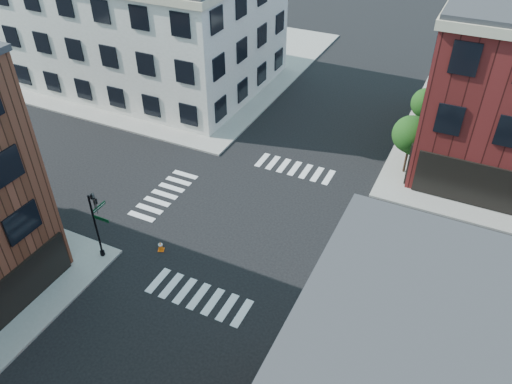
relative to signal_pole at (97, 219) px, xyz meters
The scene contains 8 objects.
ground 9.90m from the signal_pole, 44.81° to the left, with size 120.00×120.00×0.00m, color black.
sidewalk_nw 31.27m from the signal_pole, 117.29° to the left, with size 30.00×30.00×0.15m, color gray.
building_nw 25.92m from the signal_pole, 118.43° to the left, with size 22.00×16.00×11.00m, color beige.
tree_near 21.94m from the signal_pole, 49.38° to the left, with size 2.69×2.69×4.49m.
tree_far 26.78m from the signal_pole, 57.77° to the left, with size 2.43×2.43×4.07m.
signal_pole is the anchor object (origin of this frame).
box_truck 19.92m from the signal_pole, ahead, with size 9.37×3.16×4.19m.
traffic_cone 4.17m from the signal_pole, 34.28° to the left, with size 0.49×0.49×0.69m.
Camera 1 is at (10.95, -22.37, 21.08)m, focal length 35.00 mm.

